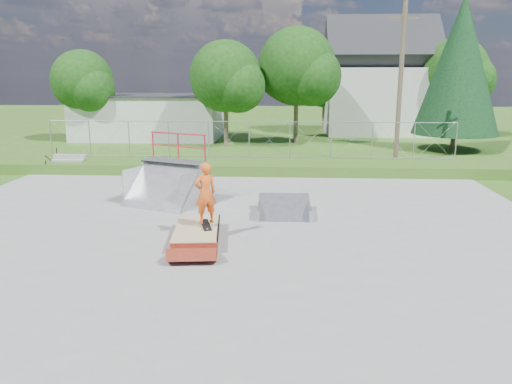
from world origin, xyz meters
The scene contains 19 objects.
ground centered at (0.00, 0.00, 0.00)m, with size 120.00×120.00×0.00m, color #31601B.
concrete_pad centered at (0.00, 0.00, 0.02)m, with size 20.00×16.00×0.04m, color gray.
grass_berm centered at (0.00, 9.50, 0.25)m, with size 24.00×3.00×0.50m, color #31601B.
grind_box centered at (-0.68, -0.73, 0.19)m, with size 1.47×2.62×0.37m.
quarter_pipe centered at (-2.51, 3.11, 1.23)m, with size 2.45×2.07×2.45m, color gray, non-canonical shape.
flat_bank_ramp centered at (1.75, 1.90, 0.26)m, with size 1.70×1.82×0.52m, color gray, non-canonical shape.
skateboard centered at (-0.43, -0.65, 0.42)m, with size 0.22×0.80×0.02m, color black.
skater centered at (-0.43, -0.65, 1.27)m, with size 0.62×0.41×1.71m, color orange.
concrete_stairs centered at (-8.50, 8.70, 0.40)m, with size 1.50×1.60×0.80m, color gray, non-canonical shape.
chain_link_fence centered at (0.00, 10.50, 1.40)m, with size 20.00×0.06×1.80m, color #919399, non-canonical shape.
utility_building_flat centered at (-8.00, 22.00, 1.50)m, with size 10.00×6.00×3.00m, color silver.
gable_house centered at (9.00, 26.00, 3.84)m, with size 8.40×6.08×8.94m.
utility_pole centered at (7.50, 12.00, 4.00)m, with size 0.24×0.24×8.00m, color brown.
tree_left_near centered at (-1.75, 17.83, 4.24)m, with size 4.76×4.48×6.65m.
tree_center centered at (2.78, 19.81, 4.85)m, with size 5.44×5.12×7.60m.
tree_left_far centered at (-11.77, 19.85, 3.94)m, with size 4.42×4.16×6.18m.
tree_right_far centered at (14.27, 23.82, 4.54)m, with size 5.10×4.80×7.12m.
tree_back_mid centered at (5.21, 27.86, 3.63)m, with size 4.08×3.84×5.70m.
conifer_tree centered at (12.00, 17.00, 5.05)m, with size 5.04×5.04×9.10m.
Camera 1 is at (1.72, -13.89, 4.54)m, focal length 35.00 mm.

